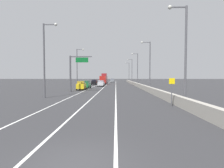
{
  "coord_description": "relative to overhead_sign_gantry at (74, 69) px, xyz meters",
  "views": [
    {
      "loc": [
        1.5,
        -6.24,
        3.18
      ],
      "look_at": [
        0.54,
        37.94,
        1.28
      ],
      "focal_mm": 28.03,
      "sensor_mm": 36.0,
      "label": 1
    }
  ],
  "objects": [
    {
      "name": "ground_plane",
      "position": [
        7.26,
        33.95,
        -4.73
      ],
      "size": [
        320.0,
        320.0,
        0.0
      ],
      "primitive_type": "plane",
      "color": "#2D2D30"
    },
    {
      "name": "lane_stripe_right",
      "position": [
        8.76,
        24.95,
        -4.73
      ],
      "size": [
        0.16,
        130.0,
        0.0
      ],
      "primitive_type": "cube",
      "color": "silver",
      "rests_on": "ground_plane"
    },
    {
      "name": "lamp_post_left_near",
      "position": [
        -1.54,
        -10.78,
        1.51
      ],
      "size": [
        2.14,
        0.44,
        10.95
      ],
      "color": "#4C4C51",
      "rests_on": "ground_plane"
    },
    {
      "name": "box_truck",
      "position": [
        3.68,
        36.93,
        -2.66
      ],
      "size": [
        2.72,
        9.53,
        4.5
      ],
      "color": "#A51E19",
      "rests_on": "ground_plane"
    },
    {
      "name": "car_green_0",
      "position": [
        0.75,
        10.65,
        -3.71
      ],
      "size": [
        2.05,
        4.09,
        2.04
      ],
      "color": "#196033",
      "rests_on": "ground_plane"
    },
    {
      "name": "speed_advisory_sign",
      "position": [
        14.64,
        -17.83,
        -2.96
      ],
      "size": [
        0.6,
        0.11,
        3.0
      ],
      "color": "#4C4C51",
      "rests_on": "ground_plane"
    },
    {
      "name": "car_gray_4",
      "position": [
        6.74,
        60.04,
        -3.71
      ],
      "size": [
        1.94,
        4.47,
        2.05
      ],
      "color": "slate",
      "rests_on": "ground_plane"
    },
    {
      "name": "lamp_post_right_second",
      "position": [
        16.1,
        2.86,
        1.51
      ],
      "size": [
        2.14,
        0.44,
        10.95
      ],
      "color": "#4C4C51",
      "rests_on": "ground_plane"
    },
    {
      "name": "lamp_post_left_mid",
      "position": [
        -1.94,
        12.79,
        1.51
      ],
      "size": [
        2.14,
        0.44,
        10.95
      ],
      "color": "#4C4C51",
      "rests_on": "ground_plane"
    },
    {
      "name": "car_silver_3",
      "position": [
        4.0,
        20.28,
        -3.77
      ],
      "size": [
        2.03,
        4.86,
        1.91
      ],
      "color": "#B7B7BC",
      "rests_on": "ground_plane"
    },
    {
      "name": "lamp_post_right_fifth",
      "position": [
        15.91,
        61.77,
        1.51
      ],
      "size": [
        2.14,
        0.44,
        10.95
      ],
      "color": "#4C4C51",
      "rests_on": "ground_plane"
    },
    {
      "name": "lane_stripe_center",
      "position": [
        5.26,
        24.95,
        -4.73
      ],
      "size": [
        0.16,
        130.0,
        0.0
      ],
      "primitive_type": "cube",
      "color": "silver",
      "rests_on": "ground_plane"
    },
    {
      "name": "car_black_2",
      "position": [
        0.5,
        30.71,
        -3.73
      ],
      "size": [
        1.93,
        4.67,
        2.0
      ],
      "color": "black",
      "rests_on": "ground_plane"
    },
    {
      "name": "lamp_post_right_near",
      "position": [
        16.21,
        -16.78,
        1.51
      ],
      "size": [
        2.14,
        0.44,
        10.95
      ],
      "color": "#4C4C51",
      "rests_on": "ground_plane"
    },
    {
      "name": "jersey_barrier_right",
      "position": [
        15.54,
        9.95,
        -4.18
      ],
      "size": [
        0.6,
        120.0,
        1.1
      ],
      "primitive_type": "cube",
      "color": "#9E998E",
      "rests_on": "ground_plane"
    },
    {
      "name": "lane_stripe_left",
      "position": [
        1.76,
        24.95,
        -4.73
      ],
      "size": [
        0.16,
        130.0,
        0.0
      ],
      "primitive_type": "cube",
      "color": "silver",
      "rests_on": "ground_plane"
    },
    {
      "name": "lamp_post_right_fourth",
      "position": [
        15.74,
        42.14,
        1.51
      ],
      "size": [
        2.14,
        0.44,
        10.95
      ],
      "color": "#4C4C51",
      "rests_on": "ground_plane"
    },
    {
      "name": "overhead_sign_gantry",
      "position": [
        0.0,
        0.0,
        0.0
      ],
      "size": [
        4.68,
        0.36,
        7.5
      ],
      "color": "#47474C",
      "rests_on": "ground_plane"
    },
    {
      "name": "car_yellow_1",
      "position": [
        0.57,
        4.9,
        -3.69
      ],
      "size": [
        1.95,
        4.3,
        2.08
      ],
      "color": "gold",
      "rests_on": "ground_plane"
    },
    {
      "name": "lamp_post_right_third",
      "position": [
        15.79,
        22.5,
        1.51
      ],
      "size": [
        2.14,
        0.44,
        10.95
      ],
      "color": "#4C4C51",
      "rests_on": "ground_plane"
    }
  ]
}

